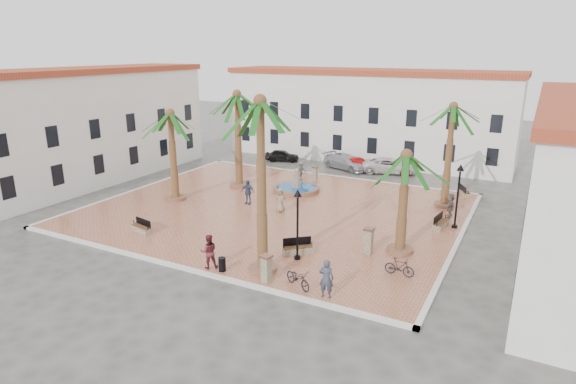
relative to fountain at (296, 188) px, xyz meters
name	(u,v)px	position (x,y,z in m)	size (l,w,h in m)	color
ground	(276,211)	(0.72, -4.80, -0.42)	(120.00, 120.00, 0.00)	#56544F
plaza	(276,210)	(0.72, -4.80, -0.34)	(26.00, 22.00, 0.15)	#BD6E4E
kerb_n	(333,176)	(0.72, 6.20, -0.34)	(26.30, 0.30, 0.16)	silver
kerb_s	(179,267)	(0.72, -15.80, -0.34)	(26.30, 0.30, 0.16)	silver
kerb_e	(458,241)	(13.72, -4.80, -0.34)	(0.30, 22.30, 0.16)	silver
kerb_w	(145,187)	(-12.28, -4.80, -0.34)	(0.30, 22.30, 0.16)	silver
building_north	(367,115)	(0.72, 15.20, 4.35)	(30.40, 7.40, 9.50)	white
building_west	(89,125)	(-18.27, -4.80, 4.60)	(6.40, 24.40, 10.00)	white
fountain	(296,188)	(0.00, 0.00, 0.00)	(3.81, 3.81, 1.97)	#966247
palm_nw	(237,105)	(-5.06, -0.91, 6.69)	(5.36, 5.36, 8.22)	#966247
palm_sw	(171,124)	(-7.41, -6.44, 5.70)	(5.12, 5.12, 7.15)	#966247
palm_s	(260,119)	(5.07, -14.09, 7.84)	(4.92, 4.92, 9.35)	#966247
palm_e	(406,169)	(10.95, -8.25, 4.76)	(5.03, 5.03, 6.15)	#966247
palm_ne	(452,118)	(11.63, 1.75, 6.40)	(4.77, 4.77, 7.82)	#966247
bench_s	(141,229)	(-4.74, -12.96, -0.02)	(1.71, 0.83, 0.87)	gray
bench_se	(298,249)	(5.77, -11.29, 0.00)	(1.71, 1.57, 0.94)	gray
bench_e	(441,224)	(12.31, -3.17, 0.00)	(0.78, 1.83, 0.93)	gray
bench_ne	(464,193)	(12.58, 5.20, -0.02)	(1.21, 1.71, 0.88)	gray
lamppost_s	(298,212)	(6.08, -11.96, 2.53)	(0.45, 0.45, 4.13)	black
lamppost_e	(459,185)	(13.12, -2.66, 2.67)	(0.47, 0.47, 4.34)	black
bollard_se	(266,268)	(5.95, -15.20, 0.50)	(0.61, 0.61, 1.48)	gray
bollard_n	(315,173)	(-0.07, 3.85, 0.39)	(0.49, 0.49, 1.27)	gray
bollard_e	(369,240)	(9.37, -9.32, 0.54)	(0.58, 0.58, 1.56)	gray
litter_bin	(222,264)	(3.20, -15.20, 0.12)	(0.39, 0.39, 0.77)	black
cyclist_a	(326,278)	(9.24, -15.20, 0.71)	(0.71, 0.47, 1.95)	#363C4D
bicycle_a	(298,278)	(7.60, -14.92, 0.22)	(0.64, 1.84, 0.97)	black
cyclist_b	(209,251)	(2.36, -15.20, 0.69)	(0.93, 0.73, 1.92)	maroon
bicycle_b	(399,267)	(11.74, -11.31, 0.21)	(0.45, 1.60, 0.96)	black
pedestrian_fountain_a	(281,200)	(1.33, -5.23, 0.62)	(0.86, 0.56, 1.77)	gray
pedestrian_fountain_b	(248,192)	(-1.79, -4.72, 0.68)	(1.11, 0.46, 1.89)	navy
pedestrian_north	(301,171)	(-1.16, 3.24, 0.64)	(1.17, 0.67, 1.81)	#505055
pedestrian_east	(450,205)	(12.43, -0.63, 0.61)	(1.62, 0.52, 1.75)	slate
car_black	(282,155)	(-6.67, 9.79, 0.20)	(1.45, 3.61, 1.23)	black
car_red	(357,164)	(1.83, 9.69, 0.20)	(1.30, 3.73, 1.23)	#990709
car_silver	(346,162)	(0.66, 9.66, 0.31)	(2.05, 5.03, 1.46)	#AEAFB7
car_white	(389,166)	(4.92, 10.19, 0.30)	(2.39, 5.18, 1.44)	silver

